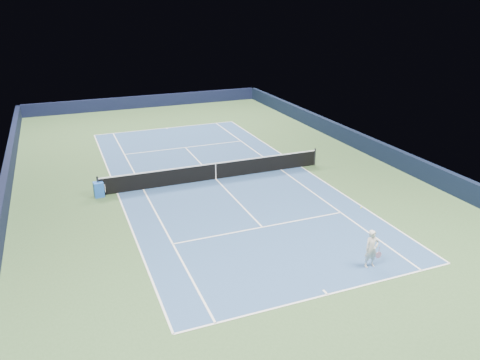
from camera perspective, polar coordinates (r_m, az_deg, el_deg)
name	(u,v)px	position (r m, az deg, el deg)	size (l,w,h in m)	color
ground	(216,179)	(26.52, -2.97, 0.11)	(40.00, 40.00, 0.00)	#36542E
wall_far	(146,102)	(44.88, -11.39, 9.36)	(22.00, 0.35, 1.10)	black
wall_right	(375,148)	(31.32, 16.12, 3.73)	(0.35, 40.00, 1.10)	black
wall_left	(3,199)	(25.28, -26.88, -2.06)	(0.35, 40.00, 1.10)	black
court_surface	(216,179)	(26.52, -2.97, 0.12)	(10.97, 23.77, 0.01)	navy
baseline_far	(166,128)	(37.42, -8.96, 6.29)	(10.97, 0.08, 0.00)	white
baseline_near	(328,295)	(16.97, 10.64, -13.56)	(10.97, 0.08, 0.00)	white
sideline_doubles_right	(301,167)	(28.63, 7.47, 1.61)	(0.08, 23.77, 0.00)	white
sideline_doubles_left	(117,193)	(25.43, -14.74, -1.55)	(0.08, 23.77, 0.00)	white
sideline_singles_right	(281,170)	(28.02, 5.01, 1.27)	(0.08, 23.77, 0.00)	white
sideline_singles_left	(143,189)	(25.59, -11.71, -1.12)	(0.08, 23.77, 0.00)	white
service_line_far	(185,147)	(32.30, -6.69, 3.97)	(8.23, 0.08, 0.00)	white
service_line_near	(262,227)	(21.08, 2.75, -5.76)	(8.23, 0.08, 0.00)	white
center_service_line	(216,179)	(26.51, -2.97, 0.13)	(0.08, 12.80, 0.00)	white
center_mark_far	(167,128)	(37.28, -8.90, 6.23)	(0.08, 0.30, 0.00)	white
center_mark_near	(325,292)	(17.07, 10.37, -13.31)	(0.08, 0.30, 0.00)	white
tennis_net	(216,171)	(26.34, -2.99, 1.13)	(12.90, 0.10, 1.07)	black
sponsor_cube	(99,189)	(25.11, -16.83, -1.11)	(0.57, 0.47, 0.79)	blue
tennis_player	(372,249)	(18.51, 15.75, -8.08)	(0.74, 1.23, 2.06)	silver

